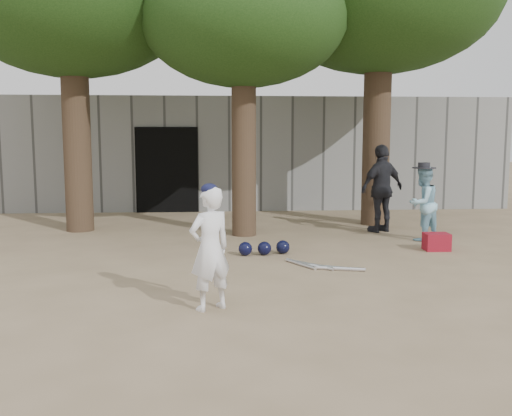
{
  "coord_description": "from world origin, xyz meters",
  "views": [
    {
      "loc": [
        -0.0,
        -7.05,
        1.97
      ],
      "look_at": [
        0.6,
        1.0,
        0.95
      ],
      "focal_mm": 40.0,
      "sensor_mm": 36.0,
      "label": 1
    }
  ],
  "objects": [
    {
      "name": "red_bag",
      "position": [
        3.85,
        2.41,
        0.15
      ],
      "size": [
        0.43,
        0.33,
        0.3
      ],
      "primitive_type": "cube",
      "rotation": [
        0.0,
        0.0,
        -0.03
      ],
      "color": "maroon",
      "rests_on": "ground"
    },
    {
      "name": "spectator_blue",
      "position": [
        3.94,
        3.38,
        0.7
      ],
      "size": [
        0.86,
        0.82,
        1.41
      ],
      "primitive_type": "imported",
      "rotation": [
        0.0,
        0.0,
        3.71
      ],
      "color": "#8FC6DD",
      "rests_on": "ground"
    },
    {
      "name": "back_building",
      "position": [
        -0.0,
        10.33,
        1.5
      ],
      "size": [
        16.0,
        5.24,
        3.0
      ],
      "color": "gray",
      "rests_on": "ground"
    },
    {
      "name": "boy_player",
      "position": [
        -0.05,
        -0.7,
        0.71
      ],
      "size": [
        0.62,
        0.55,
        1.41
      ],
      "primitive_type": "imported",
      "rotation": [
        0.0,
        0.0,
        3.68
      ],
      "color": "white",
      "rests_on": "ground"
    },
    {
      "name": "helmet_row",
      "position": [
        0.83,
        2.26,
        0.11
      ],
      "size": [
        0.87,
        0.33,
        0.23
      ],
      "color": "black",
      "rests_on": "ground"
    },
    {
      "name": "ground",
      "position": [
        0.0,
        0.0,
        0.0
      ],
      "size": [
        70.0,
        70.0,
        0.0
      ],
      "primitive_type": "plane",
      "color": "#937C5E",
      "rests_on": "ground"
    },
    {
      "name": "bat_pile",
      "position": [
        1.59,
        1.24,
        0.03
      ],
      "size": [
        1.09,
        0.81,
        0.06
      ],
      "color": "silver",
      "rests_on": "ground"
    },
    {
      "name": "tree_row",
      "position": [
        0.74,
        5.02,
        4.69
      ],
      "size": [
        11.4,
        5.8,
        6.69
      ],
      "color": "brown",
      "rests_on": "ground"
    },
    {
      "name": "spectator_dark",
      "position": [
        3.45,
        4.38,
        0.9
      ],
      "size": [
        1.14,
        0.86,
        1.8
      ],
      "primitive_type": "imported",
      "rotation": [
        0.0,
        0.0,
        3.6
      ],
      "color": "black",
      "rests_on": "ground"
    }
  ]
}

